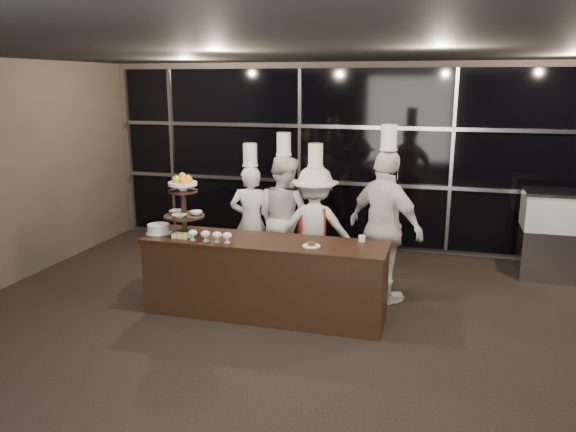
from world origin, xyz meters
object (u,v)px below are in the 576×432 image
(display_stand, at_px, (183,200))
(chef_a, at_px, (251,221))
(buffet_counter, at_px, (265,277))
(chef_c, at_px, (315,227))
(layer_cake, at_px, (159,229))
(chef_d, at_px, (385,227))
(chef_b, at_px, (284,217))

(display_stand, xyz_separation_m, chef_a, (0.42, 1.19, -0.51))
(buffet_counter, relative_size, chef_c, 1.47)
(layer_cake, distance_m, chef_a, 1.45)
(chef_d, bearing_deg, layer_cake, -161.96)
(buffet_counter, relative_size, layer_cake, 9.47)
(display_stand, distance_m, chef_a, 1.36)
(buffet_counter, xyz_separation_m, chef_a, (-0.58, 1.19, 0.36))
(layer_cake, height_order, chef_b, chef_b)
(chef_c, relative_size, chef_d, 0.87)
(chef_c, bearing_deg, layer_cake, -146.32)
(chef_a, bearing_deg, layer_cake, -121.06)
(display_stand, height_order, chef_c, chef_c)
(chef_a, height_order, chef_c, chef_c)
(chef_b, relative_size, chef_d, 0.92)
(chef_d, bearing_deg, chef_b, 161.08)
(chef_c, bearing_deg, chef_d, -15.58)
(display_stand, xyz_separation_m, chef_d, (2.29, 0.80, -0.37))
(display_stand, height_order, chef_a, chef_a)
(buffet_counter, height_order, chef_d, chef_d)
(chef_b, bearing_deg, layer_cake, -131.45)
(chef_b, bearing_deg, chef_d, -18.92)
(layer_cake, distance_m, chef_b, 1.79)
(layer_cake, height_order, chef_c, chef_c)
(buffet_counter, distance_m, display_stand, 1.33)
(chef_a, bearing_deg, display_stand, -109.68)
(display_stand, bearing_deg, layer_cake, -171.14)
(chef_b, bearing_deg, buffet_counter, -84.01)
(buffet_counter, height_order, chef_a, chef_a)
(buffet_counter, relative_size, chef_b, 1.39)
(display_stand, distance_m, chef_b, 1.62)
(chef_a, relative_size, chef_c, 0.98)
(layer_cake, relative_size, chef_d, 0.14)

